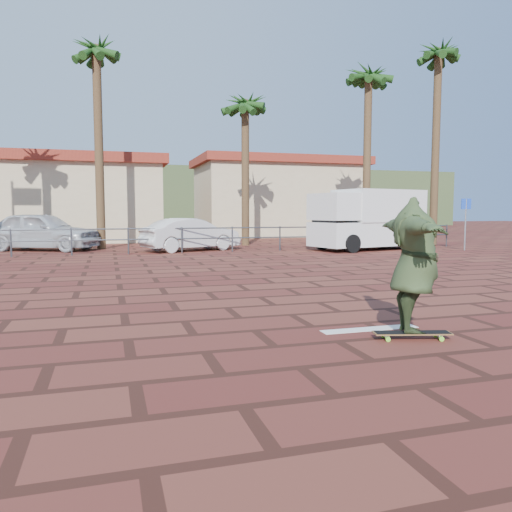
% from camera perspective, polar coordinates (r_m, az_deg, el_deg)
% --- Properties ---
extents(ground, '(120.00, 120.00, 0.00)m').
position_cam_1_polar(ground, '(7.85, 4.03, -6.72)').
color(ground, brown).
rests_on(ground, ground).
extents(paint_stripe, '(1.40, 0.22, 0.01)m').
position_cam_1_polar(paint_stripe, '(7.08, 12.87, -8.13)').
color(paint_stripe, white).
rests_on(paint_stripe, ground).
extents(guardrail, '(24.06, 0.06, 1.00)m').
position_cam_1_polar(guardrail, '(19.40, -8.48, 2.35)').
color(guardrail, '#47494F').
rests_on(guardrail, ground).
extents(palm_left, '(2.40, 2.40, 9.45)m').
position_cam_1_polar(palm_left, '(23.08, -17.79, 20.87)').
color(palm_left, brown).
rests_on(palm_left, ground).
extents(palm_center, '(2.40, 2.40, 7.75)m').
position_cam_1_polar(palm_center, '(24.00, -1.24, 16.57)').
color(palm_center, brown).
rests_on(palm_center, ground).
extents(palm_right, '(2.40, 2.40, 9.05)m').
position_cam_1_polar(palm_right, '(24.93, 12.74, 18.89)').
color(palm_right, brown).
rests_on(palm_right, ground).
extents(palm_far_right, '(2.40, 2.40, 10.05)m').
position_cam_1_polar(palm_far_right, '(25.91, 20.13, 20.30)').
color(palm_far_right, brown).
rests_on(palm_far_right, ground).
extents(building_west, '(12.60, 7.60, 4.50)m').
position_cam_1_polar(building_west, '(29.38, -23.08, 6.06)').
color(building_west, beige).
rests_on(building_west, ground).
extents(building_east, '(10.60, 6.60, 5.00)m').
position_cam_1_polar(building_east, '(32.99, 2.45, 6.77)').
color(building_east, beige).
rests_on(building_east, ground).
extents(hill_front, '(70.00, 18.00, 6.00)m').
position_cam_1_polar(hill_front, '(57.27, -13.88, 6.41)').
color(hill_front, '#384C28').
rests_on(hill_front, ground).
extents(longboard, '(0.99, 0.45, 0.10)m').
position_cam_1_polar(longboard, '(6.65, 17.42, -8.44)').
color(longboard, olive).
rests_on(longboard, ground).
extents(skateboarder, '(1.12, 2.16, 1.69)m').
position_cam_1_polar(skateboarder, '(6.50, 17.63, -1.01)').
color(skateboarder, '#324324').
rests_on(skateboarder, longboard).
extents(campervan, '(5.14, 3.04, 2.49)m').
position_cam_1_polar(campervan, '(21.41, 12.66, 4.23)').
color(campervan, silver).
rests_on(campervan, ground).
extents(car_silver, '(5.01, 3.64, 1.59)m').
position_cam_1_polar(car_silver, '(22.29, -23.28, 2.64)').
color(car_silver, silver).
rests_on(car_silver, ground).
extents(car_white, '(4.25, 2.73, 1.32)m').
position_cam_1_polar(car_white, '(20.47, -7.47, 2.45)').
color(car_white, silver).
rests_on(car_white, ground).
extents(street_sign, '(0.43, 0.09, 2.12)m').
position_cam_1_polar(street_sign, '(22.21, 22.85, 4.42)').
color(street_sign, gray).
rests_on(street_sign, ground).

